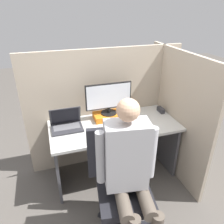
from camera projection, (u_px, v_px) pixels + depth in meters
ground_plane at (123, 192)px, 2.48m from camera, size 12.00×12.00×0.00m
cubicle_panel_back at (106, 109)px, 2.72m from camera, size 1.93×0.04×1.48m
cubicle_panel_right at (176, 115)px, 2.56m from camera, size 0.04×1.28×1.48m
desk at (114, 138)px, 2.51m from camera, size 1.43×0.65×0.71m
paper_box at (109, 116)px, 2.55m from camera, size 0.35×0.20×0.07m
monitor at (109, 98)px, 2.45m from camera, size 0.53×0.18×0.36m
laptop at (67, 124)px, 2.35m from camera, size 0.33×0.23×0.23m
mouse at (96, 130)px, 2.29m from camera, size 0.07×0.04×0.03m
stapler at (161, 110)px, 2.70m from camera, size 0.05×0.12×0.06m
carrot_toy at (146, 128)px, 2.34m from camera, size 0.04×0.14×0.04m
office_chair at (120, 182)px, 1.94m from camera, size 0.54×0.60×0.97m
person at (130, 170)px, 1.70m from camera, size 0.47×0.50×1.34m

